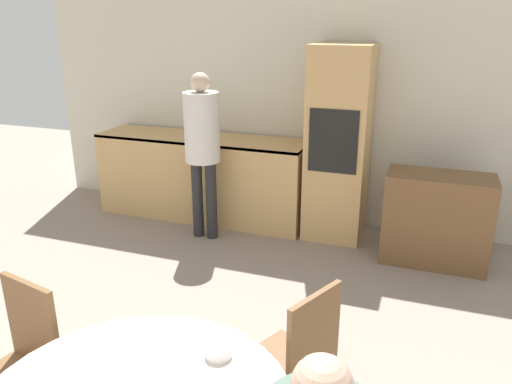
{
  "coord_description": "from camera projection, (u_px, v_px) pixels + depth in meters",
  "views": [
    {
      "loc": [
        1.05,
        0.06,
        2.15
      ],
      "look_at": [
        0.03,
        2.92,
        1.08
      ],
      "focal_mm": 35.0,
      "sensor_mm": 36.0,
      "label": 1
    }
  ],
  "objects": [
    {
      "name": "wall_back",
      "position": [
        327.0,
        103.0,
        5.16
      ],
      "size": [
        6.6,
        0.05,
        2.6
      ],
      "color": "beige",
      "rests_on": "ground_plane"
    },
    {
      "name": "chair_far_right",
      "position": [
        298.0,
        358.0,
        2.53
      ],
      "size": [
        0.53,
        0.53,
        0.92
      ],
      "rotation": [
        0.0,
        0.0,
        4.28
      ],
      "color": "brown",
      "rests_on": "ground_plane"
    },
    {
      "name": "oven_unit",
      "position": [
        338.0,
        144.0,
        4.91
      ],
      "size": [
        0.58,
        0.59,
        1.91
      ],
      "color": "tan",
      "rests_on": "ground_plane"
    },
    {
      "name": "bowl_near",
      "position": [
        219.0,
        351.0,
        2.21
      ],
      "size": [
        0.12,
        0.12,
        0.05
      ],
      "color": "white",
      "rests_on": "dining_table"
    },
    {
      "name": "person_standing",
      "position": [
        202.0,
        139.0,
        4.82
      ],
      "size": [
        0.34,
        0.34,
        1.66
      ],
      "color": "#262628",
      "rests_on": "ground_plane"
    },
    {
      "name": "kitchen_counter",
      "position": [
        203.0,
        176.0,
        5.54
      ],
      "size": [
        2.33,
        0.6,
        0.92
      ],
      "color": "tan",
      "rests_on": "ground_plane"
    },
    {
      "name": "chair_far_left",
      "position": [
        21.0,
        361.0,
        2.51
      ],
      "size": [
        0.48,
        0.48,
        0.92
      ],
      "rotation": [
        0.0,
        0.0,
        6.07
      ],
      "color": "brown",
      "rests_on": "ground_plane"
    },
    {
      "name": "sideboard",
      "position": [
        436.0,
        219.0,
        4.49
      ],
      "size": [
        0.92,
        0.45,
        0.84
      ],
      "color": "brown",
      "rests_on": "ground_plane"
    }
  ]
}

